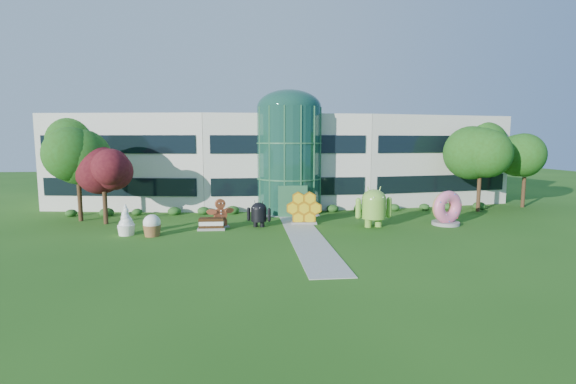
{
  "coord_description": "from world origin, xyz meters",
  "views": [
    {
      "loc": [
        -4.29,
        -27.27,
        6.67
      ],
      "look_at": [
        -0.74,
        6.0,
        2.6
      ],
      "focal_mm": 26.0,
      "sensor_mm": 36.0,
      "label": 1
    }
  ],
  "objects_px": {
    "android_green": "(374,205)",
    "gingerbread": "(220,213)",
    "android_black": "(259,213)",
    "donut": "(446,208)"
  },
  "relations": [
    {
      "from": "android_black",
      "to": "donut",
      "type": "xyz_separation_m",
      "value": [
        14.96,
        -0.82,
        0.26
      ]
    },
    {
      "from": "android_green",
      "to": "gingerbread",
      "type": "distance_m",
      "value": 11.99
    },
    {
      "from": "gingerbread",
      "to": "android_black",
      "type": "bearing_deg",
      "value": -27.1
    },
    {
      "from": "android_green",
      "to": "android_black",
      "type": "height_order",
      "value": "android_green"
    },
    {
      "from": "android_green",
      "to": "donut",
      "type": "bearing_deg",
      "value": -3.51
    },
    {
      "from": "android_green",
      "to": "donut",
      "type": "height_order",
      "value": "android_green"
    },
    {
      "from": "android_black",
      "to": "donut",
      "type": "bearing_deg",
      "value": 15.15
    },
    {
      "from": "donut",
      "to": "gingerbread",
      "type": "height_order",
      "value": "donut"
    },
    {
      "from": "android_green",
      "to": "gingerbread",
      "type": "relative_size",
      "value": 1.43
    },
    {
      "from": "donut",
      "to": "gingerbread",
      "type": "distance_m",
      "value": 17.98
    }
  ]
}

